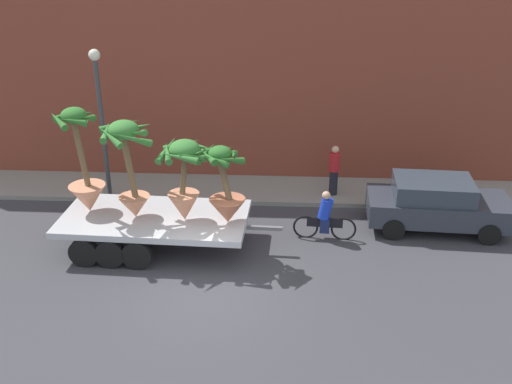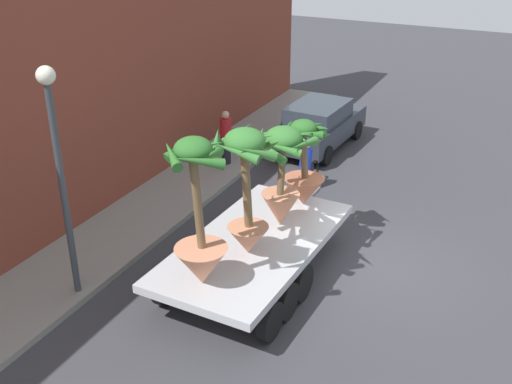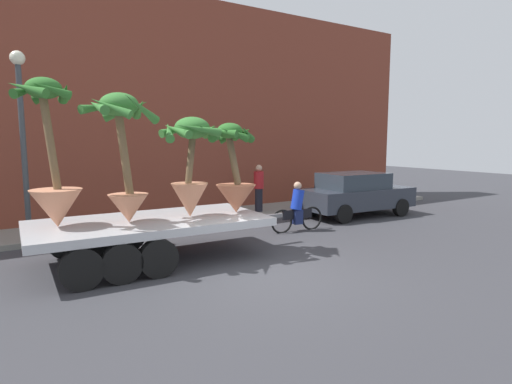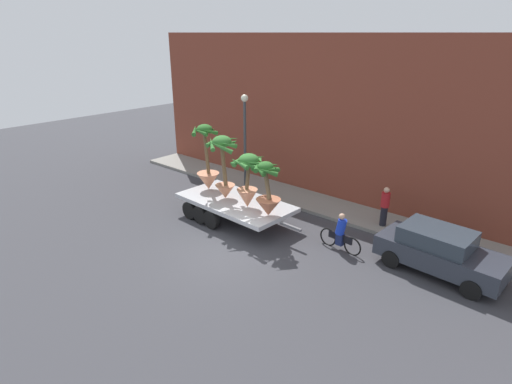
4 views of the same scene
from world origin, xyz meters
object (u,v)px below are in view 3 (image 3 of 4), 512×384
potted_palm_rear (53,172)px  cyclist (297,209)px  potted_palm_front (234,176)px  pedestrian_near_gate (259,187)px  street_lamp (22,122)px  potted_palm_extra (124,153)px  parked_car (356,194)px  flatbed_trailer (140,230)px  potted_palm_middle (191,164)px

potted_palm_rear → cyclist: bearing=4.5°
potted_palm_front → pedestrian_near_gate: potted_palm_front is taller
street_lamp → potted_palm_extra: bearing=-62.4°
potted_palm_front → parked_car: (6.11, 1.84, -1.07)m
cyclist → parked_car: 3.45m
potted_palm_front → cyclist: size_ratio=1.19×
street_lamp → parked_car: bearing=-8.4°
potted_palm_rear → parked_car: size_ratio=0.72×
pedestrian_near_gate → street_lamp: street_lamp is taller
flatbed_trailer → parked_car: size_ratio=1.47×
cyclist → pedestrian_near_gate: (0.43, 2.82, 0.37)m
potted_palm_rear → potted_palm_front: (3.96, -0.48, -0.22)m
potted_palm_front → street_lamp: size_ratio=0.46×
potted_palm_rear → pedestrian_near_gate: bearing=25.0°
flatbed_trailer → potted_palm_rear: bearing=173.5°
potted_palm_front → cyclist: 3.19m
potted_palm_front → cyclist: potted_palm_front is taller
potted_palm_rear → potted_palm_extra: bearing=-11.7°
potted_palm_middle → parked_car: potted_palm_middle is taller
flatbed_trailer → pedestrian_near_gate: (5.47, 3.54, 0.28)m
potted_palm_middle → cyclist: (3.88, 0.93, -1.54)m
cyclist → parked_car: bearing=14.0°
cyclist → pedestrian_near_gate: bearing=81.4°
parked_car → pedestrian_near_gate: bearing=145.8°
potted_palm_extra → pedestrian_near_gate: potted_palm_extra is taller
potted_palm_front → parked_car: size_ratio=0.52×
potted_palm_rear → potted_palm_middle: size_ratio=1.31×
potted_palm_middle → pedestrian_near_gate: (4.31, 3.75, -1.17)m
potted_palm_front → pedestrian_near_gate: bearing=50.1°
potted_palm_rear → cyclist: 6.91m
potted_palm_front → potted_palm_extra: potted_palm_extra is taller
potted_palm_extra → parked_car: (8.71, 1.64, -1.67)m
parked_car → street_lamp: 10.77m
cyclist → potted_palm_rear: bearing=-175.5°
potted_palm_rear → parked_car: potted_palm_rear is taller
flatbed_trailer → potted_palm_rear: 2.18m
potted_palm_rear → cyclist: size_ratio=1.65×
cyclist → street_lamp: 7.86m
potted_palm_rear → potted_palm_front: potted_palm_rear is taller
flatbed_trailer → street_lamp: bearing=122.8°
potted_palm_middle → parked_car: (7.22, 1.76, -1.38)m
potted_palm_middle → street_lamp: bearing=133.7°
potted_palm_front → pedestrian_near_gate: (3.20, 3.83, -0.86)m
flatbed_trailer → parked_car: bearing=10.5°
potted_palm_middle → cyclist: 4.27m
flatbed_trailer → street_lamp: 4.44m
pedestrian_near_gate → potted_palm_middle: bearing=-139.0°
potted_palm_extra → street_lamp: bearing=117.6°
potted_palm_rear → potted_palm_extra: 1.44m
potted_palm_extra → pedestrian_near_gate: (5.80, 3.63, -1.46)m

